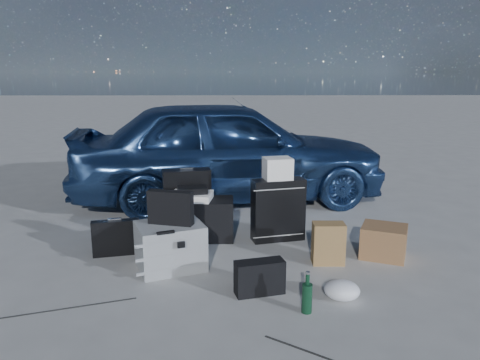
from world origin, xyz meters
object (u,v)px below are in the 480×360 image
car (228,150)px  suitcase_left (187,200)px  suitcase_right (278,210)px  cardboard_box (384,241)px  duffel_bag (193,219)px  pelican_case (170,246)px  briefcase (116,238)px  green_bottle (307,293)px

car → suitcase_left: bearing=150.1°
suitcase_right → car: bearing=95.1°
car → cardboard_box: car is taller
suitcase_left → duffel_bag: suitcase_left is taller
suitcase_left → cardboard_box: size_ratio=1.67×
pelican_case → car: bearing=56.0°
suitcase_left → car: bearing=57.9°
duffel_bag → pelican_case: bearing=-100.9°
briefcase → green_bottle: 1.87m
briefcase → suitcase_right: 1.53m
briefcase → green_bottle: briefcase is taller
green_bottle → suitcase_right: bearing=92.7°
suitcase_left → cardboard_box: suitcase_left is taller
pelican_case → briefcase: (-0.52, 0.29, -0.03)m
briefcase → suitcase_left: suitcase_left is taller
suitcase_left → duffel_bag: bearing=-86.3°
pelican_case → suitcase_right: size_ratio=0.87×
briefcase → suitcase_left: bearing=38.4°
pelican_case → green_bottle: 1.28m
car → pelican_case: car is taller
pelican_case → briefcase: bearing=129.7°
duffel_bag → cardboard_box: bearing=-16.3°
suitcase_left → green_bottle: suitcase_left is taller
car → pelican_case: size_ratio=7.29×
suitcase_left → suitcase_right: (0.91, -0.34, -0.01)m
car → duffel_bag: bearing=157.2°
suitcase_right → green_bottle: suitcase_right is taller
suitcase_right → green_bottle: size_ratio=2.14×
suitcase_left → green_bottle: 2.03m
briefcase → green_bottle: (1.55, -1.06, -0.02)m
car → briefcase: bearing=142.2°
suitcase_right → duffel_bag: size_ratio=0.76×
cardboard_box → green_bottle: bearing=-130.2°
suitcase_right → duffel_bag: (-0.83, 0.04, -0.10)m
car → briefcase: (-0.99, -1.82, -0.49)m
car → suitcase_right: car is taller
car → briefcase: size_ratio=9.27×
pelican_case → suitcase_left: (0.05, 1.00, 0.12)m
car → green_bottle: size_ratio=13.53×
car → suitcase_left: car is taller
car → suitcase_left: (-0.42, -1.11, -0.34)m
car → suitcase_left: size_ratio=6.06×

